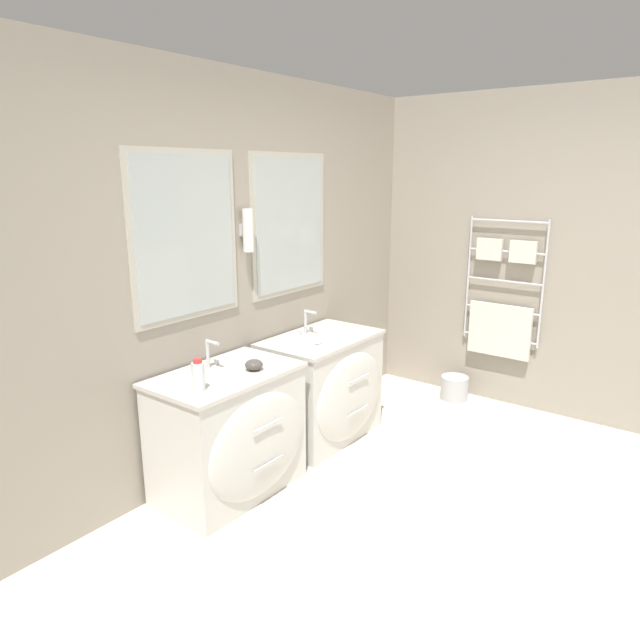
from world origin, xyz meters
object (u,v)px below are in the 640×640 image
(vanity_right, at_px, (325,387))
(toiletry_bottle, at_px, (198,376))
(amenity_bowl, at_px, (254,365))
(waste_bin, at_px, (454,387))
(vanity_left, at_px, (232,432))

(vanity_right, relative_size, toiletry_bottle, 4.99)
(amenity_bowl, relative_size, waste_bin, 0.45)
(vanity_left, xyz_separation_m, vanity_right, (0.97, 0.00, 0.00))
(vanity_left, distance_m, amenity_bowl, 0.44)
(amenity_bowl, bearing_deg, toiletry_bottle, 178.10)
(vanity_left, distance_m, vanity_right, 0.97)
(vanity_left, height_order, vanity_right, same)
(vanity_right, xyz_separation_m, toiletry_bottle, (-1.26, -0.06, 0.47))
(vanity_left, xyz_separation_m, toiletry_bottle, (-0.29, -0.06, 0.47))
(vanity_right, bearing_deg, amenity_bowl, -175.16)
(toiletry_bottle, bearing_deg, vanity_left, 11.04)
(amenity_bowl, bearing_deg, vanity_left, 153.25)
(vanity_left, relative_size, waste_bin, 3.75)
(vanity_right, xyz_separation_m, amenity_bowl, (-0.83, -0.07, 0.42))
(vanity_right, distance_m, amenity_bowl, 0.93)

